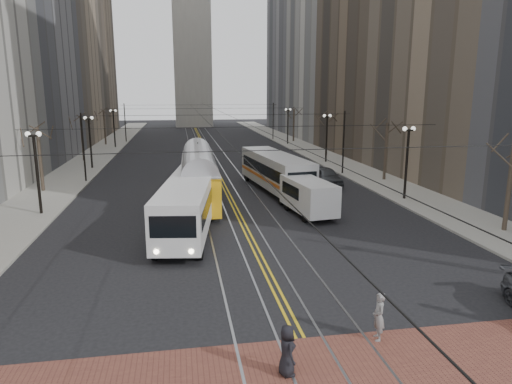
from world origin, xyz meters
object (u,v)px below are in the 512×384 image
object	(u,v)px
sedan_grey	(326,176)
pedestrian_a	(287,350)
transit_bus	(189,206)
streetcar	(199,180)
rear_bus	(275,173)
pedestrian_b	(379,316)
sedan_silver	(262,155)
cargo_van	(308,198)

from	to	relation	value
sedan_grey	pedestrian_a	world-z (taller)	sedan_grey
transit_bus	streetcar	bearing A→B (deg)	91.08
rear_bus	pedestrian_b	world-z (taller)	rear_bus
transit_bus	pedestrian_a	distance (m)	15.83
transit_bus	pedestrian_b	size ratio (longest dim) A/B	7.34
sedan_silver	transit_bus	bearing A→B (deg)	-106.16
streetcar	pedestrian_b	world-z (taller)	streetcar
cargo_van	pedestrian_a	bearing A→B (deg)	-115.60
sedan_silver	pedestrian_b	size ratio (longest dim) A/B	2.56
cargo_van	pedestrian_a	size ratio (longest dim) A/B	3.50
transit_bus	pedestrian_a	xyz separation A→B (m)	(2.54, -15.61, -0.77)
cargo_van	pedestrian_b	bearing A→B (deg)	-105.20
streetcar	rear_bus	distance (m)	7.18
streetcar	sedan_silver	size ratio (longest dim) A/B	3.21
sedan_grey	pedestrian_a	size ratio (longest dim) A/B	3.01
streetcar	sedan_silver	bearing A→B (deg)	68.42
transit_bus	rear_bus	distance (m)	13.04
pedestrian_a	pedestrian_b	distance (m)	3.89
pedestrian_a	pedestrian_b	bearing A→B (deg)	-75.14
sedan_grey	pedestrian_b	world-z (taller)	pedestrian_b
pedestrian_b	transit_bus	bearing A→B (deg)	-147.92
streetcar	rear_bus	xyz separation A→B (m)	(6.71, 2.54, -0.06)
transit_bus	pedestrian_a	world-z (taller)	transit_bus
rear_bus	cargo_van	xyz separation A→B (m)	(0.62, -8.25, -0.36)
cargo_van	pedestrian_a	world-z (taller)	cargo_van
sedan_grey	pedestrian_b	xyz separation A→B (m)	(-6.77, -26.36, 0.05)
streetcar	pedestrian_b	xyz separation A→B (m)	(5.16, -22.14, -0.80)
transit_bus	pedestrian_b	xyz separation A→B (m)	(6.16, -14.16, -0.71)
pedestrian_b	sedan_grey	bearing A→B (deg)	174.18
streetcar	pedestrian_b	distance (m)	22.74
cargo_van	pedestrian_b	xyz separation A→B (m)	(-2.18, -16.42, -0.37)
streetcar	pedestrian_a	xyz separation A→B (m)	(1.54, -23.58, -0.85)
rear_bus	transit_bus	bearing A→B (deg)	-133.16
cargo_van	pedestrian_b	world-z (taller)	cargo_van
transit_bus	cargo_van	world-z (taller)	transit_bus
streetcar	pedestrian_a	bearing A→B (deg)	-84.73
transit_bus	rear_bus	size ratio (longest dim) A/B	1.03
sedan_grey	pedestrian_b	distance (m)	27.22
sedan_grey	sedan_silver	distance (m)	16.83
sedan_silver	pedestrian_a	size ratio (longest dim) A/B	2.73
cargo_van	sedan_grey	size ratio (longest dim) A/B	1.16
streetcar	rear_bus	world-z (taller)	streetcar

